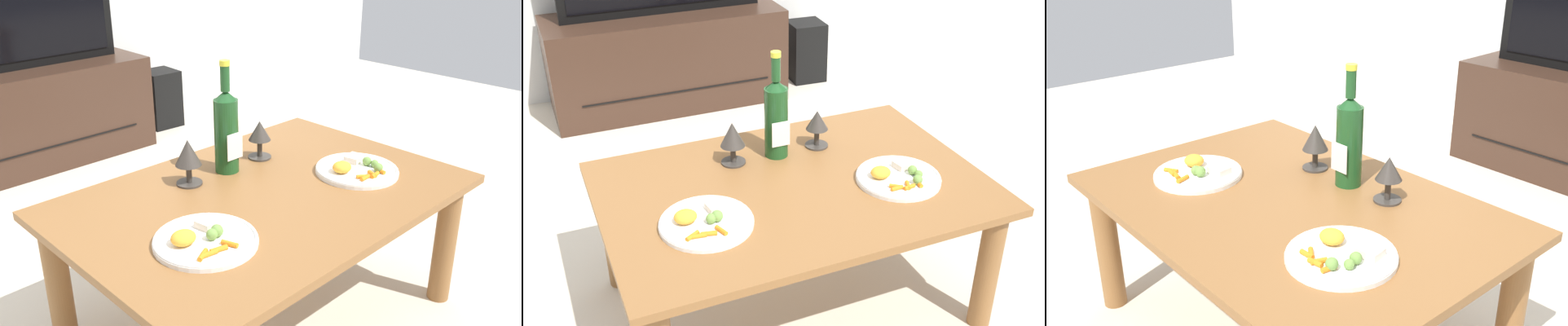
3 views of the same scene
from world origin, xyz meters
TOP-DOWN VIEW (x-y plane):
  - ground_plane at (0.00, 0.00)m, footprint 6.40×6.40m
  - dining_table at (0.00, 0.00)m, footprint 1.13×0.77m
  - tv_stand at (0.05, 1.74)m, footprint 1.21×0.44m
  - floor_speaker at (0.87, 1.77)m, footprint 0.20×0.20m
  - wine_bottle at (0.03, 0.19)m, footprint 0.07×0.08m
  - goblet_left at (-0.12, 0.20)m, footprint 0.08×0.08m
  - goblet_right at (0.17, 0.20)m, footprint 0.08×0.08m
  - dinner_plate_left at (-0.30, -0.10)m, footprint 0.26×0.26m
  - dinner_plate_right at (0.30, -0.10)m, footprint 0.25×0.25m

SIDE VIEW (x-z plane):
  - ground_plane at x=0.00m, z-range 0.00..0.00m
  - floor_speaker at x=0.87m, z-range 0.00..0.34m
  - tv_stand at x=0.05m, z-range 0.00..0.50m
  - dining_table at x=0.00m, z-range 0.15..0.60m
  - dinner_plate_right at x=0.30m, z-range 0.44..0.48m
  - dinner_plate_left at x=-0.30m, z-range 0.44..0.48m
  - goblet_right at x=0.17m, z-range 0.47..0.60m
  - goblet_left at x=-0.12m, z-range 0.47..0.61m
  - wine_bottle at x=0.03m, z-range 0.41..0.76m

